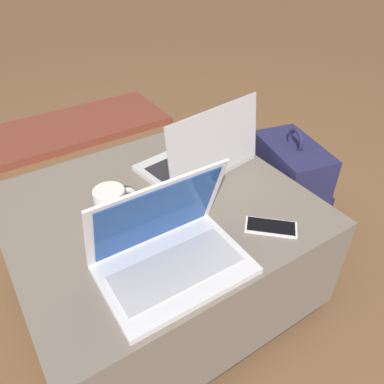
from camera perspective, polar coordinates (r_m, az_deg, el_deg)
The scene contains 8 objects.
ground_plane at distance 1.41m, azimuth -4.36°, elevation -14.51°, with size 14.00×14.00×0.00m, color brown.
ottoman at distance 1.26m, azimuth -4.78°, elevation -8.85°, with size 0.86×0.77×0.40m.
laptop_near at distance 0.91m, azimuth -3.54°, elevation -8.85°, with size 0.36×0.24×0.24m.
laptop_far at distance 1.25m, azimuth 1.38°, elevation 5.58°, with size 0.40×0.27×0.24m.
cell_phone at distance 1.06m, azimuth 11.93°, elevation -5.25°, with size 0.15×0.14×0.01m.
backpack at distance 1.54m, azimuth 14.37°, elevation 0.01°, with size 0.29×0.34×0.48m.
coffee_mug at distance 1.07m, azimuth -12.09°, elevation -1.68°, with size 0.13×0.09×0.09m.
fireplace_hearth at distance 2.44m, azimuth -20.72°, elevation 8.36°, with size 1.40×0.50×0.04m.
Camera 1 is at (-0.39, -0.78, 1.10)m, focal length 35.00 mm.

